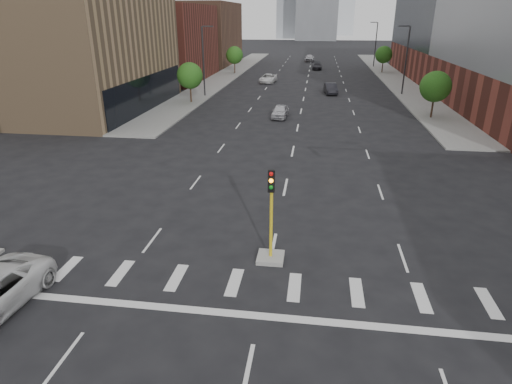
% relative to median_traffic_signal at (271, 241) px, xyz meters
% --- Properties ---
extents(sidewalk_left_far, '(5.00, 92.00, 0.15)m').
position_rel_median_traffic_signal_xyz_m(sidewalk_left_far, '(-15.00, 65.03, -0.90)').
color(sidewalk_left_far, gray).
rests_on(sidewalk_left_far, ground).
extents(sidewalk_right_far, '(5.00, 92.00, 0.15)m').
position_rel_median_traffic_signal_xyz_m(sidewalk_right_far, '(15.00, 65.03, -0.90)').
color(sidewalk_right_far, gray).
rests_on(sidewalk_right_far, ground).
extents(building_left_mid, '(20.00, 24.00, 14.00)m').
position_rel_median_traffic_signal_xyz_m(building_left_mid, '(-27.50, 31.03, 6.03)').
color(building_left_mid, '#927452').
rests_on(building_left_mid, ground).
extents(building_left_far_a, '(20.00, 22.00, 12.00)m').
position_rel_median_traffic_signal_xyz_m(building_left_far_a, '(-27.50, 57.03, 5.03)').
color(building_left_far_a, brown).
rests_on(building_left_far_a, ground).
extents(building_left_far_b, '(20.00, 24.00, 13.00)m').
position_rel_median_traffic_signal_xyz_m(building_left_far_b, '(-27.50, 83.03, 5.53)').
color(building_left_far_b, brown).
rests_on(building_left_far_b, ground).
extents(median_traffic_signal, '(1.20, 1.20, 4.40)m').
position_rel_median_traffic_signal_xyz_m(median_traffic_signal, '(0.00, 0.00, 0.00)').
color(median_traffic_signal, '#999993').
rests_on(median_traffic_signal, ground).
extents(streetlight_right_a, '(1.60, 0.22, 9.07)m').
position_rel_median_traffic_signal_xyz_m(streetlight_right_a, '(13.41, 46.03, 4.04)').
color(streetlight_right_a, '#2D2D30').
rests_on(streetlight_right_a, ground).
extents(streetlight_right_b, '(1.60, 0.22, 9.07)m').
position_rel_median_traffic_signal_xyz_m(streetlight_right_b, '(13.41, 81.03, 4.04)').
color(streetlight_right_b, '#2D2D30').
rests_on(streetlight_right_b, ground).
extents(streetlight_left, '(1.60, 0.22, 9.07)m').
position_rel_median_traffic_signal_xyz_m(streetlight_left, '(-13.41, 41.03, 4.04)').
color(streetlight_left, '#2D2D30').
rests_on(streetlight_left, ground).
extents(tree_left_near, '(3.20, 3.20, 4.85)m').
position_rel_median_traffic_signal_xyz_m(tree_left_near, '(-14.00, 36.03, 2.42)').
color(tree_left_near, '#382619').
rests_on(tree_left_near, ground).
extents(tree_left_far, '(3.20, 3.20, 4.85)m').
position_rel_median_traffic_signal_xyz_m(tree_left_far, '(-14.00, 66.03, 2.42)').
color(tree_left_far, '#382619').
rests_on(tree_left_far, ground).
extents(tree_right_near, '(3.20, 3.20, 4.85)m').
position_rel_median_traffic_signal_xyz_m(tree_right_near, '(14.00, 31.03, 2.42)').
color(tree_right_near, '#382619').
rests_on(tree_right_near, ground).
extents(tree_right_far, '(3.20, 3.20, 4.85)m').
position_rel_median_traffic_signal_xyz_m(tree_right_far, '(14.00, 71.03, 2.42)').
color(tree_right_far, '#382619').
rests_on(tree_right_far, ground).
extents(car_near_left, '(1.82, 4.08, 1.36)m').
position_rel_median_traffic_signal_xyz_m(car_near_left, '(-2.13, 29.31, -0.29)').
color(car_near_left, silver).
rests_on(car_near_left, ground).
extents(car_mid_right, '(2.05, 4.59, 1.46)m').
position_rel_median_traffic_signal_xyz_m(car_mid_right, '(3.64, 45.51, -0.24)').
color(car_mid_right, black).
rests_on(car_mid_right, ground).
extents(car_far_left, '(2.69, 5.14, 1.38)m').
position_rel_median_traffic_signal_xyz_m(car_far_left, '(-6.37, 55.21, -0.28)').
color(car_far_left, silver).
rests_on(car_far_left, ground).
extents(car_deep_right, '(1.92, 4.70, 1.36)m').
position_rel_median_traffic_signal_xyz_m(car_deep_right, '(1.50, 75.11, -0.29)').
color(car_deep_right, black).
rests_on(car_deep_right, ground).
extents(car_distant, '(2.41, 5.08, 1.68)m').
position_rel_median_traffic_signal_xyz_m(car_distant, '(-0.40, 91.56, -0.14)').
color(car_distant, silver).
rests_on(car_distant, ground).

